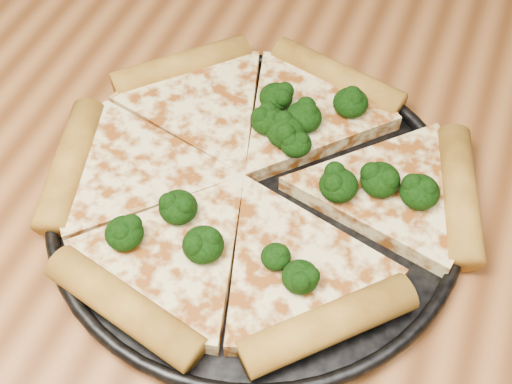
% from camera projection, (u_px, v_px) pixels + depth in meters
% --- Properties ---
extents(dining_table, '(1.20, 0.90, 0.75)m').
position_uv_depth(dining_table, '(102.00, 312.00, 0.60)').
color(dining_table, '#965B2E').
rests_on(dining_table, ground).
extents(pizza_pan, '(0.33, 0.33, 0.02)m').
position_uv_depth(pizza_pan, '(256.00, 198.00, 0.55)').
color(pizza_pan, black).
rests_on(pizza_pan, dining_table).
extents(pizza, '(0.36, 0.34, 0.03)m').
position_uv_depth(pizza, '(250.00, 178.00, 0.55)').
color(pizza, '#F4DD95').
rests_on(pizza, pizza_pan).
extents(broccoli_florets, '(0.22, 0.22, 0.02)m').
position_uv_depth(broccoli_florets, '(291.00, 169.00, 0.54)').
color(broccoli_florets, black).
rests_on(broccoli_florets, pizza).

